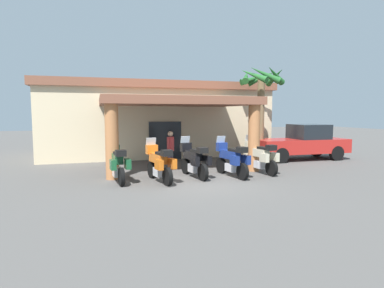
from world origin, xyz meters
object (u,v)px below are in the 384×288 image
(motel_building, at_px, (156,118))
(pickup_truck_red, at_px, (302,143))
(motorcycle_black, at_px, (194,160))
(motorcycle_orange, at_px, (159,163))
(motorcycle_blue, at_px, (232,160))
(motorcycle_cream, at_px, (261,157))
(pedestrian, at_px, (171,148))
(motorcycle_green, at_px, (117,163))
(palm_tree_near_portico, at_px, (261,90))

(motel_building, bearing_deg, pickup_truck_red, -34.45)
(motorcycle_black, bearing_deg, motorcycle_orange, 96.47)
(motorcycle_black, distance_m, motorcycle_blue, 1.53)
(motorcycle_orange, bearing_deg, motorcycle_black, -85.59)
(motorcycle_orange, height_order, motorcycle_blue, same)
(motel_building, distance_m, motorcycle_blue, 8.60)
(motorcycle_black, distance_m, motorcycle_cream, 3.00)
(pedestrian, distance_m, pickup_truck_red, 7.84)
(motel_building, distance_m, pickup_truck_red, 8.94)
(pickup_truck_red, bearing_deg, motel_building, 146.58)
(motorcycle_green, bearing_deg, motorcycle_orange, -112.70)
(pedestrian, height_order, pickup_truck_red, pickup_truck_red)
(motorcycle_blue, bearing_deg, pedestrian, 34.42)
(motorcycle_cream, distance_m, pedestrian, 3.98)
(motorcycle_orange, xyz_separation_m, palm_tree_near_portico, (6.41, 3.85, 3.12))
(pedestrian, bearing_deg, palm_tree_near_portico, 52.90)
(motorcycle_orange, height_order, pickup_truck_red, pickup_truck_red)
(motel_building, height_order, motorcycle_blue, motel_building)
(motorcycle_cream, bearing_deg, palm_tree_near_portico, -36.07)
(motorcycle_orange, relative_size, motorcycle_black, 1.00)
(motorcycle_cream, bearing_deg, motorcycle_black, 83.36)
(pedestrian, bearing_deg, motorcycle_green, -107.97)
(pickup_truck_red, bearing_deg, motorcycle_orange, -157.41)
(motorcycle_black, relative_size, motorcycle_cream, 1.00)
(pedestrian, bearing_deg, motorcycle_orange, -77.16)
(pedestrian, distance_m, palm_tree_near_portico, 6.32)
(pedestrian, height_order, palm_tree_near_portico, palm_tree_near_portico)
(motel_building, xyz_separation_m, motorcycle_blue, (1.48, -8.33, -1.54))
(motorcycle_black, xyz_separation_m, pickup_truck_red, (7.24, 2.90, 0.24))
(motorcycle_green, bearing_deg, motorcycle_black, -96.76)
(motorcycle_green, xyz_separation_m, motorcycle_black, (3.00, -0.06, 0.00))
(motorcycle_blue, xyz_separation_m, motorcycle_cream, (1.50, 0.33, 0.00))
(motorcycle_blue, xyz_separation_m, pickup_truck_red, (5.74, 3.22, 0.24))
(motorcycle_black, bearing_deg, pedestrian, 7.52)
(motorcycle_blue, relative_size, motorcycle_cream, 1.00)
(pickup_truck_red, bearing_deg, motorcycle_cream, -143.86)
(motorcycle_blue, height_order, motorcycle_cream, same)
(motorcycle_green, height_order, motorcycle_blue, same)
(pickup_truck_red, bearing_deg, pedestrian, -170.27)
(motel_building, height_order, pedestrian, motel_building)
(palm_tree_near_portico, bearing_deg, pickup_truck_red, -13.12)
(motorcycle_green, bearing_deg, motel_building, -26.51)
(motorcycle_black, height_order, palm_tree_near_portico, palm_tree_near_portico)
(pedestrian, bearing_deg, motorcycle_black, -37.53)
(motel_building, xyz_separation_m, motorcycle_orange, (-1.52, -8.42, -1.54))
(motorcycle_blue, bearing_deg, palm_tree_near_portico, -51.16)
(motorcycle_green, bearing_deg, motorcycle_blue, -100.43)
(motorcycle_black, xyz_separation_m, motorcycle_blue, (1.50, -0.32, 0.00))
(motel_building, height_order, motorcycle_orange, motel_building)
(pedestrian, relative_size, pickup_truck_red, 0.34)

